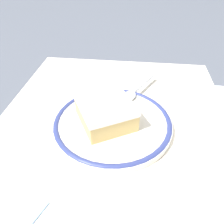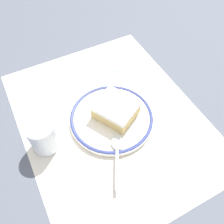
{
  "view_description": "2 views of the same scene",
  "coord_description": "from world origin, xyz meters",
  "px_view_note": "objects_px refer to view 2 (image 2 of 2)",
  "views": [
    {
      "loc": [
        -0.29,
        -0.03,
        0.27
      ],
      "look_at": [
        0.01,
        0.0,
        0.03
      ],
      "focal_mm": 35.46,
      "sensor_mm": 36.0,
      "label": 1
    },
    {
      "loc": [
        0.32,
        -0.16,
        0.51
      ],
      "look_at": [
        0.01,
        0.0,
        0.03
      ],
      "focal_mm": 38.69,
      "sensor_mm": 36.0,
      "label": 2
    }
  ],
  "objects_px": {
    "spoon": "(117,151)",
    "cup": "(44,138)",
    "cake_slice": "(116,109)",
    "sugar_packet": "(111,65)",
    "plate": "(112,118)",
    "napkin": "(158,178)"
  },
  "relations": [
    {
      "from": "spoon",
      "to": "napkin",
      "type": "relative_size",
      "value": 1.11
    },
    {
      "from": "cake_slice",
      "to": "spoon",
      "type": "relative_size",
      "value": 1.02
    },
    {
      "from": "spoon",
      "to": "cup",
      "type": "xyz_separation_m",
      "value": [
        -0.1,
        -0.14,
        0.02
      ]
    },
    {
      "from": "plate",
      "to": "cake_slice",
      "type": "height_order",
      "value": "cake_slice"
    },
    {
      "from": "napkin",
      "to": "sugar_packet",
      "type": "distance_m",
      "value": 0.37
    },
    {
      "from": "cup",
      "to": "sugar_packet",
      "type": "relative_size",
      "value": 1.64
    },
    {
      "from": "spoon",
      "to": "plate",
      "type": "bearing_deg",
      "value": 159.3
    },
    {
      "from": "napkin",
      "to": "sugar_packet",
      "type": "xyz_separation_m",
      "value": [
        -0.36,
        0.07,
        0.0
      ]
    },
    {
      "from": "plate",
      "to": "sugar_packet",
      "type": "xyz_separation_m",
      "value": [
        -0.18,
        0.09,
        -0.0
      ]
    },
    {
      "from": "plate",
      "to": "sugar_packet",
      "type": "height_order",
      "value": "plate"
    },
    {
      "from": "spoon",
      "to": "sugar_packet",
      "type": "xyz_separation_m",
      "value": [
        -0.27,
        0.12,
        -0.01
      ]
    },
    {
      "from": "napkin",
      "to": "sugar_packet",
      "type": "height_order",
      "value": "sugar_packet"
    },
    {
      "from": "cake_slice",
      "to": "cup",
      "type": "relative_size",
      "value": 1.53
    },
    {
      "from": "sugar_packet",
      "to": "cup",
      "type": "bearing_deg",
      "value": -56.12
    },
    {
      "from": "plate",
      "to": "cup",
      "type": "height_order",
      "value": "cup"
    },
    {
      "from": "cake_slice",
      "to": "sugar_packet",
      "type": "xyz_separation_m",
      "value": [
        -0.18,
        0.08,
        -0.03
      ]
    },
    {
      "from": "cake_slice",
      "to": "spoon",
      "type": "height_order",
      "value": "cake_slice"
    },
    {
      "from": "spoon",
      "to": "sugar_packet",
      "type": "relative_size",
      "value": 2.46
    },
    {
      "from": "napkin",
      "to": "cake_slice",
      "type": "bearing_deg",
      "value": -177.94
    },
    {
      "from": "spoon",
      "to": "cake_slice",
      "type": "bearing_deg",
      "value": 153.72
    },
    {
      "from": "cup",
      "to": "cake_slice",
      "type": "bearing_deg",
      "value": 89.48
    },
    {
      "from": "plate",
      "to": "napkin",
      "type": "height_order",
      "value": "plate"
    }
  ]
}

